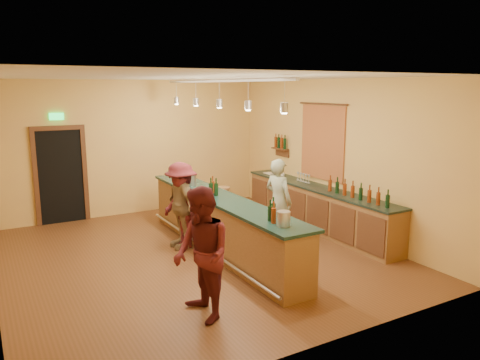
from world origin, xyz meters
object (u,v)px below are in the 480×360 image
tasting_bar (220,220)px  customer_a (202,255)px  customer_c (182,206)px  back_counter (317,207)px  bar_stool (223,193)px  customer_b (181,205)px  bartender (278,201)px

tasting_bar → customer_a: bearing=-122.6°
tasting_bar → customer_c: (-0.55, 0.53, 0.22)m
tasting_bar → customer_a: customer_a is taller
back_counter → bar_stool: bearing=121.3°
back_counter → customer_c: size_ratio=2.74×
tasting_bar → customer_b: bearing=133.5°
bar_stool → bartender: bearing=-90.0°
tasting_bar → customer_c: bearing=135.7°
back_counter → bar_stool: 2.37m
customer_b → customer_c: customer_c is taller
customer_c → customer_a: bearing=-26.8°
bartender → customer_a: 3.34m
back_counter → bartender: size_ratio=2.71×
tasting_bar → bartender: size_ratio=3.03×
customer_a → customer_b: size_ratio=1.08×
back_counter → bartender: bartender is taller
bartender → customer_a: size_ratio=0.94×
bartender → customer_a: bearing=112.3°
bartender → customer_a: (-2.62, -2.07, 0.05)m
customer_b → bar_stool: (1.76, 1.62, -0.28)m
bartender → bar_stool: size_ratio=2.43×
back_counter → bar_stool: (-1.23, 2.02, 0.06)m
tasting_bar → customer_a: size_ratio=2.86×
bar_stool → back_counter: bearing=-58.7°
tasting_bar → bar_stool: tasting_bar is taller
tasting_bar → back_counter: bearing=4.2°
customer_b → bar_stool: customer_b is taller
customer_a → bartender: bearing=129.7°
back_counter → tasting_bar: (-2.44, -0.18, 0.12)m
customer_b → bartender: bearing=68.0°
back_counter → customer_c: (-2.99, 0.35, 0.34)m
customer_b → tasting_bar: bearing=43.3°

